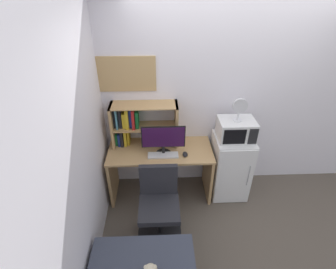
{
  "coord_description": "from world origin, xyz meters",
  "views": [
    {
      "loc": [
        -0.88,
        -2.99,
        2.7
      ],
      "look_at": [
        -0.78,
        -0.33,
        1.01
      ],
      "focal_mm": 27.36,
      "sensor_mm": 36.0,
      "label": 1
    }
  ],
  "objects": [
    {
      "name": "computer_mouse",
      "position": [
        -0.57,
        -0.43,
        0.78
      ],
      "size": [
        0.07,
        0.11,
        0.04
      ],
      "primitive_type": "ellipsoid",
      "color": "black",
      "rests_on": "desk"
    },
    {
      "name": "desk_chair",
      "position": [
        -0.9,
        -0.94,
        0.39
      ],
      "size": [
        0.53,
        0.53,
        0.89
      ],
      "color": "black",
      "rests_on": "ground_plane"
    },
    {
      "name": "wall_corkboard",
      "position": [
        -1.29,
        -0.01,
        1.67
      ],
      "size": [
        0.76,
        0.02,
        0.43
      ],
      "primitive_type": "cube",
      "color": "tan"
    },
    {
      "name": "mini_fridge",
      "position": [
        0.08,
        -0.3,
        0.45
      ],
      "size": [
        0.49,
        0.51,
        0.91
      ],
      "color": "white",
      "rests_on": "ground_plane"
    },
    {
      "name": "keyboard",
      "position": [
        -0.84,
        -0.43,
        0.77
      ],
      "size": [
        0.38,
        0.13,
        0.02
      ],
      "primitive_type": "cube",
      "color": "silver",
      "rests_on": "desk"
    },
    {
      "name": "desk",
      "position": [
        -0.88,
        -0.3,
        0.53
      ],
      "size": [
        1.35,
        0.6,
        0.76
      ],
      "color": "tan",
      "rests_on": "ground_plane"
    },
    {
      "name": "wall_left",
      "position": [
        -1.62,
        -1.6,
        1.3
      ],
      "size": [
        0.04,
        4.4,
        2.6
      ],
      "primitive_type": "cube",
      "color": "silver",
      "rests_on": "ground_plane"
    },
    {
      "name": "monitor",
      "position": [
        -0.84,
        -0.39,
        0.98
      ],
      "size": [
        0.54,
        0.19,
        0.4
      ],
      "color": "black",
      "rests_on": "desk"
    },
    {
      "name": "hutch_bookshelf",
      "position": [
        -1.2,
        -0.12,
        1.08
      ],
      "size": [
        0.85,
        0.27,
        0.57
      ],
      "color": "tan",
      "rests_on": "desk"
    },
    {
      "name": "desk_fan",
      "position": [
        0.07,
        -0.31,
        1.34
      ],
      "size": [
        0.18,
        0.11,
        0.29
      ],
      "color": "silver",
      "rests_on": "microwave"
    },
    {
      "name": "microwave",
      "position": [
        0.08,
        -0.3,
        1.04
      ],
      "size": [
        0.45,
        0.34,
        0.26
      ],
      "color": "silver",
      "rests_on": "mini_fridge"
    },
    {
      "name": "wall_back",
      "position": [
        0.4,
        0.02,
        1.3
      ],
      "size": [
        6.4,
        0.04,
        2.6
      ],
      "primitive_type": "cube",
      "color": "silver",
      "rests_on": "ground_plane"
    }
  ]
}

